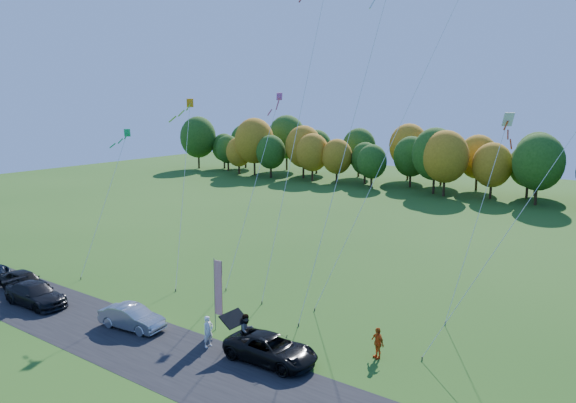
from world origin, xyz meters
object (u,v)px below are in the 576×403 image
Objects in this scene: black_suv at (271,349)px; feather_flag at (218,287)px; silver_sedan at (132,317)px; person_east at (378,343)px.

black_suv is 5.51m from feather_flag.
silver_sedan is (-9.35, -1.58, -0.01)m from black_suv.
black_suv is 3.00× the size of person_east.
feather_flag is at bearing 73.18° from black_suv.
person_east is at bearing -76.58° from silver_sedan.
black_suv is 9.49m from silver_sedan.
silver_sedan is at bearing -132.17° from person_east.
silver_sedan is 5.61m from feather_flag.
silver_sedan is at bearing 97.10° from black_suv.
person_east is 0.38× the size of feather_flag.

